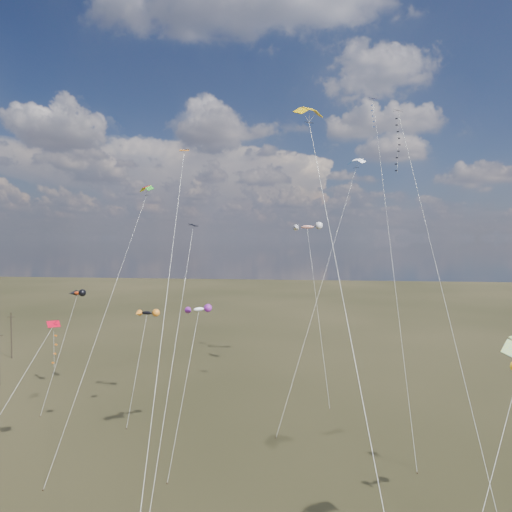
# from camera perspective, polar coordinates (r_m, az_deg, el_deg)

# --- Properties ---
(utility_pole_far) EXTENTS (1.40, 0.20, 8.00)m
(utility_pole_far) POSITION_cam_1_polar(r_m,az_deg,el_deg) (90.78, -28.26, -8.67)
(utility_pole_far) COLOR black
(utility_pole_far) RESTS_ON ground
(diamond_black_high) EXTENTS (3.93, 22.38, 34.88)m
(diamond_black_high) POSITION_cam_1_polar(r_m,az_deg,el_deg) (51.83, 17.74, 11.91)
(diamond_black_high) COLOR black
(diamond_black_high) RESTS_ON ground
(diamond_navy_tall) EXTENTS (1.44, 27.07, 40.96)m
(diamond_navy_tall) POSITION_cam_1_polar(r_m,az_deg,el_deg) (66.98, 14.73, 14.47)
(diamond_navy_tall) COLOR #100C4A
(diamond_navy_tall) RESTS_ON ground
(diamond_black_mid) EXTENTS (1.69, 18.18, 22.31)m
(diamond_black_mid) POSITION_cam_1_polar(r_m,az_deg,el_deg) (41.60, -9.23, -5.36)
(diamond_black_mid) COLOR black
(diamond_black_mid) RESTS_ON ground
(diamond_red_low) EXTENTS (4.43, 10.62, 13.28)m
(diamond_red_low) POSITION_cam_1_polar(r_m,az_deg,el_deg) (45.90, -24.41, -10.71)
(diamond_red_low) COLOR #BC051D
(diamond_red_low) RESTS_ON ground
(diamond_orange_center) EXTENTS (3.60, 22.40, 28.14)m
(diamond_orange_center) POSITION_cam_1_polar(r_m,az_deg,el_deg) (30.60, -10.79, -2.18)
(diamond_orange_center) COLOR orange
(diamond_orange_center) RESTS_ON ground
(parafoil_yellow) EXTENTS (6.03, 26.07, 31.01)m
(parafoil_yellow) POSITION_cam_1_polar(r_m,az_deg,el_deg) (35.53, 6.72, 17.53)
(parafoil_yellow) COLOR #D3A205
(parafoil_yellow) RESTS_ON ground
(parafoil_blue_white) EXTENTS (10.91, 17.66, 32.01)m
(parafoil_blue_white) POSITION_cam_1_polar(r_m,az_deg,el_deg) (64.07, 12.37, 11.52)
(parafoil_blue_white) COLOR blue
(parafoil_blue_white) RESTS_ON ground
(parafoil_tricolor) EXTENTS (3.94, 18.38, 27.40)m
(parafoil_tricolor) POSITION_cam_1_polar(r_m,az_deg,el_deg) (55.24, -13.60, 8.24)
(parafoil_tricolor) COLOR #CDD115
(parafoil_tricolor) RESTS_ON ground
(novelty_black_orange) EXTENTS (2.84, 9.60, 11.81)m
(novelty_black_orange) POSITION_cam_1_polar(r_m,az_deg,el_deg) (60.39, -13.50, -6.96)
(novelty_black_orange) COLOR black
(novelty_black_orange) RESTS_ON ground
(novelty_orange_black) EXTENTS (2.77, 8.50, 14.21)m
(novelty_orange_black) POSITION_cam_1_polar(r_m,az_deg,el_deg) (64.44, -21.45, -4.37)
(novelty_orange_black) COLOR #F13F0E
(novelty_orange_black) RESTS_ON ground
(novelty_white_purple) EXTENTS (2.27, 8.82, 14.16)m
(novelty_white_purple) POSITION_cam_1_polar(r_m,az_deg,el_deg) (46.35, -7.18, -6.69)
(novelty_white_purple) COLOR white
(novelty_white_purple) RESTS_ON ground
(novelty_redwhite_stripe) EXTENTS (5.12, 19.17, 23.40)m
(novelty_redwhite_stripe) POSITION_cam_1_polar(r_m,az_deg,el_deg) (73.73, 6.44, 3.60)
(novelty_redwhite_stripe) COLOR #EE4621
(novelty_redwhite_stripe) RESTS_ON ground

